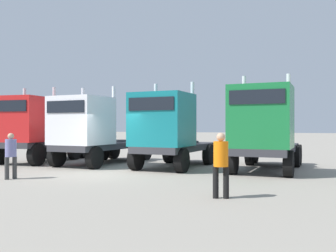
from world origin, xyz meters
name	(u,v)px	position (x,y,z in m)	size (l,w,h in m)	color
ground	(102,174)	(0.00, 0.00, 0.00)	(200.00, 200.00, 0.00)	gray
semi_truck_red	(32,129)	(-5.92, 2.68, 1.82)	(3.01, 6.12, 4.07)	#333338
semi_truck_white	(91,130)	(-2.33, 2.76, 1.76)	(2.86, 6.35, 3.97)	#333338
semi_truck_teal	(169,130)	(1.83, 2.84, 1.78)	(2.84, 6.11, 4.02)	#333338
semi_truck_green	(264,129)	(6.08, 3.03, 1.85)	(2.75, 6.24, 4.20)	#333338
visitor_in_hivis	(221,160)	(5.67, -3.14, 1.04)	(0.49, 0.49, 1.79)	black
visitor_with_camera	(11,152)	(-2.43, -2.39, 0.99)	(0.54, 0.54, 1.71)	#363636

